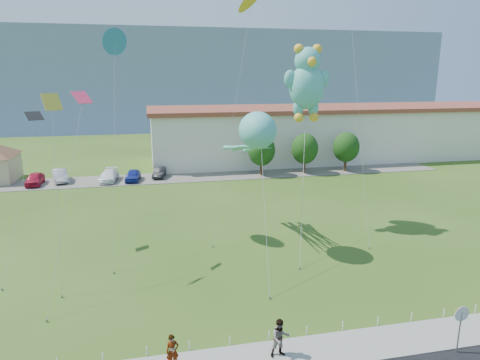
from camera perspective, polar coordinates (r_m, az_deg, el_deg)
The scene contains 24 objects.
ground at distance 23.84m, azimuth 0.52°, elevation -19.10°, with size 160.00×160.00×0.00m, color #2F4B15.
sidewalk at distance 21.61m, azimuth 2.25°, elevation -22.85°, with size 80.00×2.50×0.10m, color gray.
parking_strip at distance 56.21m, azimuth -7.33°, elevation 0.39°, with size 70.00×6.00×0.06m, color #59544C.
hill_ridge at distance 139.60m, azimuth -10.63°, elevation 13.37°, with size 160.00×50.00×25.00m, color slate.
warehouse at distance 70.98m, azimuth 13.40°, elevation 6.27°, with size 61.00×15.00×8.20m.
stop_sign at distance 23.47m, azimuth 27.39°, elevation -16.05°, with size 0.80×0.07×2.50m.
rope_fence at distance 22.64m, azimuth 1.29°, elevation -20.31°, with size 26.05×0.05×0.50m.
tree_near at distance 56.25m, azimuth 2.88°, elevation 3.98°, with size 3.60×3.60×5.47m.
tree_mid at distance 58.08m, azimuth 8.62°, elevation 4.16°, with size 3.60×3.60×5.47m.
tree_far at distance 60.45m, azimuth 13.97°, elevation 4.28°, with size 3.60×3.60×5.47m.
pedestrian_left at distance 20.88m, azimuth -9.00°, elevation -21.63°, with size 0.58×0.38×1.60m, color gray.
pedestrian_right at distance 21.32m, azimuth 5.40°, elevation -20.23°, with size 0.91×0.71×1.88m, color gray.
parked_car_red at distance 57.24m, azimuth -25.68°, elevation 0.13°, with size 1.70×4.22×1.44m, color #B11531.
parked_car_silver at distance 57.72m, azimuth -22.86°, elevation 0.56°, with size 1.60×4.59×1.51m, color #ADAEB4.
parked_car_white at distance 55.87m, azimuth -17.09°, elevation 0.56°, with size 1.94×4.76×1.38m, color white.
parked_car_blue at distance 55.26m, azimuth -14.09°, elevation 0.61°, with size 1.62×4.02×1.37m, color navy.
parked_car_black at distance 56.46m, azimuth -10.69°, elevation 1.00°, with size 1.32×3.79×1.25m, color black.
octopus_kite at distance 31.53m, azimuth 1.87°, elevation 5.71°, with size 2.65×13.14×10.49m.
teddy_bear_kite at distance 36.06m, azimuth 8.90°, elevation 12.88°, with size 5.13×9.46×15.39m.
small_kite_orange at distance 37.94m, azimuth 1.45°, elevation 22.39°, with size 5.41×6.77×19.81m.
small_kite_blue at distance 34.62m, azimuth -16.39°, elevation 16.70°, with size 1.80×7.83×16.06m.
small_kite_black at distance 34.36m, azimuth -26.09°, elevation 5.65°, with size 1.93×8.04×10.49m.
small_kite_yellow at distance 28.38m, azimuth -23.68°, elevation 6.94°, with size 1.29×3.86×11.81m.
small_kite_pink at distance 29.46m, azimuth -20.76°, elevation 7.46°, with size 2.44×8.33×11.98m.
Camera 1 is at (-4.41, -19.53, 12.94)m, focal length 32.00 mm.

